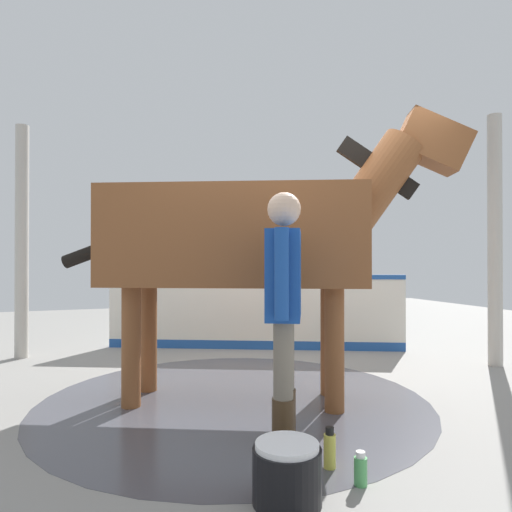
# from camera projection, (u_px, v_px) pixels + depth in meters

# --- Properties ---
(ground_plane) EXTENTS (16.00, 16.00, 0.02)m
(ground_plane) POSITION_uv_depth(u_px,v_px,m) (266.00, 392.00, 4.21)
(ground_plane) COLOR gray
(wet_patch) EXTENTS (3.37, 3.37, 0.00)m
(wet_patch) POSITION_uv_depth(u_px,v_px,m) (234.00, 400.00, 3.94)
(wet_patch) COLOR #4C4C54
(wet_patch) RESTS_ON ground
(barrier_wall) EXTENTS (3.78, 1.72, 1.03)m
(barrier_wall) POSITION_uv_depth(u_px,v_px,m) (254.00, 315.00, 6.20)
(barrier_wall) COLOR silver
(barrier_wall) RESTS_ON ground
(roof_post_near) EXTENTS (0.16, 0.16, 2.93)m
(roof_post_near) POSITION_uv_depth(u_px,v_px,m) (495.00, 240.00, 5.25)
(roof_post_near) COLOR #B7B2A8
(roof_post_near) RESTS_ON ground
(roof_post_far) EXTENTS (0.16, 0.16, 2.93)m
(roof_post_far) POSITION_uv_depth(u_px,v_px,m) (22.00, 241.00, 5.66)
(roof_post_far) COLOR #B7B2A8
(roof_post_far) RESTS_ON ground
(horse) EXTENTS (3.37, 1.77, 2.52)m
(horse) POSITION_uv_depth(u_px,v_px,m) (249.00, 237.00, 3.94)
(horse) COLOR brown
(horse) RESTS_ON ground
(handler) EXTENTS (0.41, 0.62, 1.69)m
(handler) POSITION_uv_depth(u_px,v_px,m) (284.00, 298.00, 3.02)
(handler) COLOR #47331E
(handler) RESTS_ON ground
(wash_bucket) EXTENTS (0.35, 0.35, 0.31)m
(wash_bucket) POSITION_uv_depth(u_px,v_px,m) (287.00, 473.00, 2.28)
(wash_bucket) COLOR black
(wash_bucket) RESTS_ON ground
(bottle_shampoo) EXTENTS (0.07, 0.07, 0.24)m
(bottle_shampoo) POSITION_uv_depth(u_px,v_px,m) (330.00, 449.00, 2.66)
(bottle_shampoo) COLOR #D8CC4C
(bottle_shampoo) RESTS_ON ground
(bottle_spray) EXTENTS (0.07, 0.07, 0.18)m
(bottle_spray) POSITION_uv_depth(u_px,v_px,m) (361.00, 470.00, 2.46)
(bottle_spray) COLOR #4CA559
(bottle_spray) RESTS_ON ground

